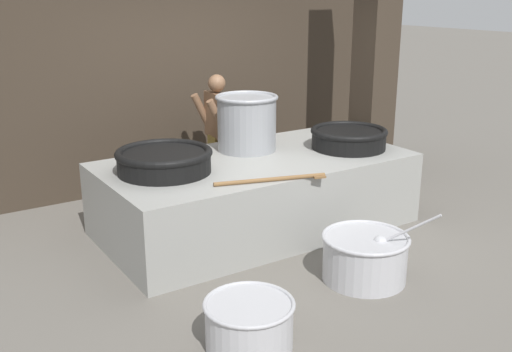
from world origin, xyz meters
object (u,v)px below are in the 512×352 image
at_px(giant_wok_near, 164,160).
at_px(giant_wok_far, 349,137).
at_px(stock_pot, 247,122).
at_px(cook, 217,131).
at_px(prep_bowl_vegetables, 365,255).
at_px(prep_bowl_meat, 249,322).

bearing_deg(giant_wok_near, giant_wok_far, -7.43).
height_order(stock_pot, cook, cook).
relative_size(giant_wok_near, prep_bowl_vegetables, 1.02).
xyz_separation_m(giant_wok_far, cook, (-0.93, 1.39, -0.08)).
height_order(stock_pot, prep_bowl_meat, stock_pot).
relative_size(prep_bowl_vegetables, prep_bowl_meat, 1.39).
xyz_separation_m(stock_pot, prep_bowl_vegetables, (0.03, -1.94, -0.87)).
bearing_deg(giant_wok_far, giant_wok_near, 172.57).
relative_size(giant_wok_far, cook, 0.57).
relative_size(cook, prep_bowl_meat, 2.27).
bearing_deg(cook, stock_pot, 89.03).
bearing_deg(giant_wok_near, cook, 42.22).
height_order(giant_wok_near, stock_pot, stock_pot).
relative_size(cook, prep_bowl_vegetables, 1.63).
bearing_deg(cook, giant_wok_far, 128.27).
xyz_separation_m(giant_wok_far, prep_bowl_meat, (-2.42, -1.71, -0.71)).
xyz_separation_m(giant_wok_far, stock_pot, (-1.01, 0.57, 0.20)).
bearing_deg(giant_wok_near, stock_pot, 14.21).
bearing_deg(prep_bowl_meat, stock_pot, 58.12).
height_order(giant_wok_near, prep_bowl_meat, giant_wok_near).
bearing_deg(prep_bowl_meat, prep_bowl_vegetables, 13.15).
distance_m(giant_wok_near, prep_bowl_vegetables, 2.14).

